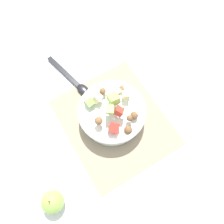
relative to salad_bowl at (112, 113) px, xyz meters
The scene contains 5 objects.
ground_plane 0.05m from the salad_bowl, ahead, with size 2.40×2.40×0.00m, color silver.
placemat 0.05m from the salad_bowl, ahead, with size 0.40×0.35×0.01m, color gray.
salad_bowl is the anchor object (origin of this frame).
serving_spoon 0.21m from the salad_bowl, 165.95° to the right, with size 0.24×0.08×0.01m.
whole_apple 0.35m from the salad_bowl, 63.29° to the right, with size 0.07×0.07×0.08m.
Camera 1 is at (0.24, -0.16, 0.81)m, focal length 37.68 mm.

